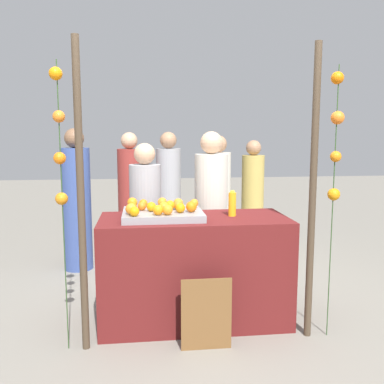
{
  "coord_description": "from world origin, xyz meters",
  "views": [
    {
      "loc": [
        -0.44,
        -3.5,
        1.64
      ],
      "look_at": [
        0.0,
        0.15,
        1.12
      ],
      "focal_mm": 39.18,
      "sensor_mm": 36.0,
      "label": 1
    }
  ],
  "objects_px": {
    "orange_0": "(158,210)",
    "chalkboard_sign": "(206,315)",
    "stall_counter": "(194,269)",
    "orange_1": "(180,208)",
    "juice_bottle": "(232,204)",
    "vendor_right": "(211,219)",
    "vendor_left": "(146,226)"
  },
  "relations": [
    {
      "from": "chalkboard_sign",
      "to": "vendor_left",
      "type": "distance_m",
      "value": 1.29
    },
    {
      "from": "orange_1",
      "to": "juice_bottle",
      "type": "distance_m",
      "value": 0.48
    },
    {
      "from": "orange_1",
      "to": "vendor_right",
      "type": "bearing_deg",
      "value": 62.18
    },
    {
      "from": "orange_0",
      "to": "vendor_left",
      "type": "relative_size",
      "value": 0.05
    },
    {
      "from": "orange_0",
      "to": "chalkboard_sign",
      "type": "bearing_deg",
      "value": -45.19
    },
    {
      "from": "orange_1",
      "to": "orange_0",
      "type": "bearing_deg",
      "value": -156.41
    },
    {
      "from": "orange_1",
      "to": "juice_bottle",
      "type": "xyz_separation_m",
      "value": [
        0.47,
        0.11,
        0.01
      ]
    },
    {
      "from": "vendor_right",
      "to": "juice_bottle",
      "type": "bearing_deg",
      "value": -81.8
    },
    {
      "from": "juice_bottle",
      "to": "vendor_left",
      "type": "bearing_deg",
      "value": 142.14
    },
    {
      "from": "stall_counter",
      "to": "orange_1",
      "type": "relative_size",
      "value": 19.74
    },
    {
      "from": "orange_1",
      "to": "vendor_right",
      "type": "xyz_separation_m",
      "value": [
        0.38,
        0.72,
        -0.25
      ]
    },
    {
      "from": "chalkboard_sign",
      "to": "orange_1",
      "type": "bearing_deg",
      "value": 109.94
    },
    {
      "from": "juice_bottle",
      "to": "vendor_right",
      "type": "distance_m",
      "value": 0.66
    },
    {
      "from": "stall_counter",
      "to": "vendor_right",
      "type": "relative_size",
      "value": 0.97
    },
    {
      "from": "chalkboard_sign",
      "to": "vendor_left",
      "type": "xyz_separation_m",
      "value": [
        -0.44,
        1.13,
        0.45
      ]
    },
    {
      "from": "vendor_right",
      "to": "stall_counter",
      "type": "bearing_deg",
      "value": -111.78
    },
    {
      "from": "orange_0",
      "to": "vendor_left",
      "type": "distance_m",
      "value": 0.84
    },
    {
      "from": "orange_0",
      "to": "vendor_right",
      "type": "relative_size",
      "value": 0.05
    },
    {
      "from": "orange_1",
      "to": "juice_bottle",
      "type": "height_order",
      "value": "juice_bottle"
    },
    {
      "from": "orange_0",
      "to": "juice_bottle",
      "type": "height_order",
      "value": "juice_bottle"
    },
    {
      "from": "juice_bottle",
      "to": "vendor_right",
      "type": "height_order",
      "value": "vendor_right"
    },
    {
      "from": "orange_1",
      "to": "vendor_left",
      "type": "xyz_separation_m",
      "value": [
        -0.28,
        0.7,
        -0.31
      ]
    },
    {
      "from": "vendor_left",
      "to": "juice_bottle",
      "type": "bearing_deg",
      "value": -37.86
    },
    {
      "from": "stall_counter",
      "to": "juice_bottle",
      "type": "relative_size",
      "value": 7.18
    },
    {
      "from": "orange_1",
      "to": "chalkboard_sign",
      "type": "height_order",
      "value": "orange_1"
    },
    {
      "from": "orange_0",
      "to": "chalkboard_sign",
      "type": "height_order",
      "value": "orange_0"
    },
    {
      "from": "orange_1",
      "to": "chalkboard_sign",
      "type": "bearing_deg",
      "value": -70.06
    },
    {
      "from": "juice_bottle",
      "to": "chalkboard_sign",
      "type": "distance_m",
      "value": 0.98
    },
    {
      "from": "orange_1",
      "to": "chalkboard_sign",
      "type": "xyz_separation_m",
      "value": [
        0.16,
        -0.43,
        -0.75
      ]
    },
    {
      "from": "chalkboard_sign",
      "to": "stall_counter",
      "type": "bearing_deg",
      "value": 93.23
    },
    {
      "from": "stall_counter",
      "to": "vendor_left",
      "type": "bearing_deg",
      "value": 123.92
    },
    {
      "from": "vendor_right",
      "to": "orange_1",
      "type": "bearing_deg",
      "value": -117.82
    }
  ]
}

